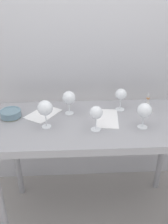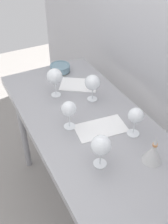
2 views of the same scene
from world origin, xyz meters
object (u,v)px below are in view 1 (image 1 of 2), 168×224
at_px(wine_glass_near_right, 144,111).
at_px(tasting_sheet_lower, 43,114).
at_px(wine_glass_far_right, 121,95).
at_px(wine_glass_far_left, 69,98).
at_px(wine_glass_near_center, 97,113).
at_px(tasting_sheet_upper, 107,118).
at_px(decanter_funnel, 147,105).
at_px(wine_glass_near_left, 45,108).
at_px(tasting_bowl, 11,113).

xyz_separation_m(wine_glass_near_right, tasting_sheet_lower, (-0.66, 0.22, -0.12)).
xyz_separation_m(wine_glass_far_right, tasting_sheet_lower, (-0.56, -0.04, -0.12)).
xyz_separation_m(wine_glass_far_left, tasting_sheet_lower, (-0.19, -0.00, -0.12)).
distance_m(wine_glass_near_center, tasting_sheet_lower, 0.45).
height_order(wine_glass_near_center, wine_glass_far_right, same).
bearing_deg(wine_glass_far_right, tasting_sheet_upper, -131.55).
height_order(wine_glass_near_center, decanter_funnel, wine_glass_near_center).
relative_size(wine_glass_far_right, tasting_sheet_upper, 0.60).
height_order(wine_glass_near_center, tasting_sheet_upper, wine_glass_near_center).
bearing_deg(wine_glass_near_center, wine_glass_far_right, 53.39).
distance_m(tasting_sheet_lower, decanter_funnel, 0.76).
height_order(wine_glass_far_left, tasting_sheet_upper, wine_glass_far_left).
bearing_deg(wine_glass_near_center, wine_glass_far_left, 126.01).
relative_size(wine_glass_near_center, tasting_sheet_lower, 0.68).
distance_m(wine_glass_near_left, tasting_sheet_lower, 0.23).
height_order(wine_glass_near_right, decanter_funnel, wine_glass_near_right).
relative_size(wine_glass_near_left, decanter_funnel, 1.26).
bearing_deg(tasting_bowl, tasting_sheet_lower, 10.25).
bearing_deg(tasting_bowl, tasting_sheet_upper, -4.31).
xyz_separation_m(wine_glass_near_right, tasting_bowl, (-0.88, 0.18, -0.09)).
relative_size(tasting_sheet_upper, decanter_funnel, 1.87).
bearing_deg(wine_glass_near_right, wine_glass_near_center, -177.26).
relative_size(wine_glass_far_left, wine_glass_near_right, 1.00).
height_order(tasting_sheet_upper, tasting_sheet_lower, same).
relative_size(tasting_sheet_upper, tasting_sheet_lower, 1.13).
relative_size(tasting_sheet_upper, tasting_bowl, 1.89).
relative_size(wine_glass_far_right, tasting_bowl, 1.13).
relative_size(tasting_bowl, decanter_funnel, 0.99).
bearing_deg(tasting_sheet_lower, decanter_funnel, 35.23).
bearing_deg(wine_glass_near_center, wine_glass_near_left, 170.60).
relative_size(wine_glass_near_right, tasting_bowl, 1.17).
relative_size(wine_glass_near_center, tasting_bowl, 1.13).
bearing_deg(tasting_bowl, wine_glass_far_right, 5.87).
distance_m(wine_glass_near_right, wine_glass_near_left, 0.62).
bearing_deg(tasting_sheet_upper, wine_glass_near_right, -24.16).
height_order(wine_glass_near_right, wine_glass_near_left, wine_glass_near_left).
xyz_separation_m(wine_glass_far_left, wine_glass_near_left, (-0.15, -0.18, 0.01)).
bearing_deg(tasting_sheet_upper, tasting_bowl, -177.11).
bearing_deg(wine_glass_near_left, wine_glass_far_left, 50.92).
bearing_deg(tasting_sheet_lower, wine_glass_far_right, 38.65).
xyz_separation_m(tasting_bowl, decanter_funnel, (0.98, 0.05, 0.02)).
xyz_separation_m(wine_glass_far_right, decanter_funnel, (0.19, -0.03, -0.07)).
xyz_separation_m(wine_glass_near_center, tasting_bowl, (-0.58, 0.20, -0.09)).
height_order(wine_glass_near_center, tasting_sheet_lower, wine_glass_near_center).
bearing_deg(wine_glass_far_left, wine_glass_near_center, -53.99).
relative_size(wine_glass_near_center, tasting_sheet_upper, 0.60).
bearing_deg(wine_glass_near_center, decanter_funnel, 31.59).
distance_m(wine_glass_far_left, decanter_funnel, 0.57).
height_order(wine_glass_near_right, tasting_sheet_upper, wine_glass_near_right).
height_order(wine_glass_far_right, wine_glass_near_right, wine_glass_near_right).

